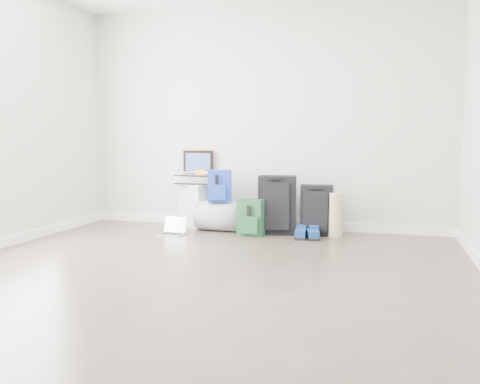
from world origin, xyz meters
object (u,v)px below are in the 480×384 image
(large_suitcase, at_px, (277,205))
(carry_on, at_px, (317,210))
(briefcase, at_px, (196,179))
(duffel_bag, at_px, (220,216))
(boxes_stack, at_px, (196,205))
(laptop, at_px, (173,230))

(large_suitcase, xyz_separation_m, carry_on, (0.45, 0.05, -0.05))
(briefcase, xyz_separation_m, duffel_bag, (0.38, -0.18, -0.42))
(briefcase, bearing_deg, carry_on, -6.38)
(briefcase, bearing_deg, boxes_stack, 0.00)
(boxes_stack, relative_size, large_suitcase, 0.80)
(boxes_stack, distance_m, duffel_bag, 0.43)
(briefcase, xyz_separation_m, large_suitcase, (1.07, -0.19, -0.26))
(large_suitcase, bearing_deg, duffel_bag, 169.46)
(briefcase, distance_m, laptop, 0.78)
(carry_on, bearing_deg, briefcase, 169.87)
(briefcase, distance_m, large_suitcase, 1.12)
(briefcase, height_order, large_suitcase, large_suitcase)
(boxes_stack, relative_size, briefcase, 1.22)
(boxes_stack, height_order, large_suitcase, large_suitcase)
(large_suitcase, distance_m, carry_on, 0.45)
(carry_on, bearing_deg, laptop, -170.35)
(briefcase, relative_size, duffel_bag, 0.78)
(carry_on, bearing_deg, duffel_bag, 177.22)
(duffel_bag, relative_size, carry_on, 0.99)
(briefcase, xyz_separation_m, laptop, (-0.07, -0.55, -0.55))
(briefcase, xyz_separation_m, carry_on, (1.52, -0.14, -0.31))
(boxes_stack, relative_size, duffel_bag, 0.95)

